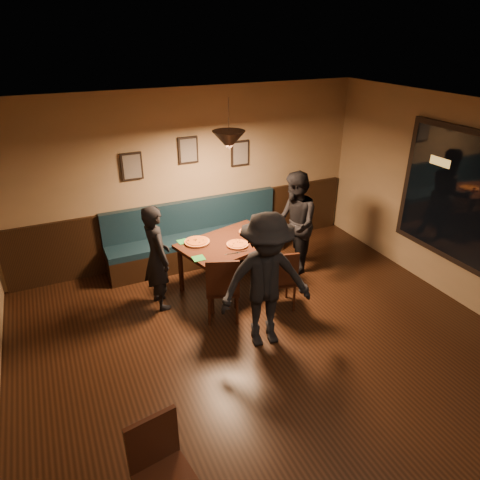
{
  "coord_description": "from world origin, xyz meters",
  "views": [
    {
      "loc": [
        -2.1,
        -3.0,
        3.6
      ],
      "look_at": [
        0.16,
        1.88,
        0.95
      ],
      "focal_mm": 32.57,
      "sensor_mm": 36.0,
      "label": 1
    }
  ],
  "objects_px": {
    "diner_left": "(157,258)",
    "diner_front": "(266,281)",
    "booth_bench": "(198,234)",
    "soda_glass": "(280,238)",
    "tabasco_bottle": "(262,232)",
    "dining_table": "(230,265)",
    "chair_near_right": "(279,278)",
    "diner_right": "(295,224)",
    "cafe_chair_far": "(166,479)",
    "chair_near_left": "(223,286)"
  },
  "relations": [
    {
      "from": "diner_left",
      "to": "soda_glass",
      "type": "bearing_deg",
      "value": -106.09
    },
    {
      "from": "chair_near_right",
      "to": "tabasco_bottle",
      "type": "bearing_deg",
      "value": 95.41
    },
    {
      "from": "diner_right",
      "to": "cafe_chair_far",
      "type": "xyz_separation_m",
      "value": [
        -2.98,
        -3.05,
        -0.35
      ]
    },
    {
      "from": "chair_near_left",
      "to": "diner_left",
      "type": "bearing_deg",
      "value": 158.22
    },
    {
      "from": "booth_bench",
      "to": "dining_table",
      "type": "distance_m",
      "value": 0.99
    },
    {
      "from": "tabasco_bottle",
      "to": "soda_glass",
      "type": "bearing_deg",
      "value": -66.89
    },
    {
      "from": "chair_near_left",
      "to": "diner_right",
      "type": "xyz_separation_m",
      "value": [
        1.52,
        0.7,
        0.34
      ]
    },
    {
      "from": "diner_front",
      "to": "soda_glass",
      "type": "relative_size",
      "value": 12.47
    },
    {
      "from": "booth_bench",
      "to": "tabasco_bottle",
      "type": "bearing_deg",
      "value": -55.84
    },
    {
      "from": "soda_glass",
      "to": "booth_bench",
      "type": "bearing_deg",
      "value": 121.78
    },
    {
      "from": "cafe_chair_far",
      "to": "soda_glass",
      "type": "bearing_deg",
      "value": -142.67
    },
    {
      "from": "diner_right",
      "to": "tabasco_bottle",
      "type": "bearing_deg",
      "value": -64.04
    },
    {
      "from": "diner_left",
      "to": "cafe_chair_far",
      "type": "xyz_separation_m",
      "value": [
        -0.77,
        -3.0,
        -0.28
      ]
    },
    {
      "from": "diner_front",
      "to": "tabasco_bottle",
      "type": "relative_size",
      "value": 13.71
    },
    {
      "from": "dining_table",
      "to": "soda_glass",
      "type": "bearing_deg",
      "value": -42.63
    },
    {
      "from": "tabasco_bottle",
      "to": "dining_table",
      "type": "bearing_deg",
      "value": 176.41
    },
    {
      "from": "booth_bench",
      "to": "soda_glass",
      "type": "relative_size",
      "value": 21.36
    },
    {
      "from": "booth_bench",
      "to": "diner_front",
      "type": "distance_m",
      "value": 2.36
    },
    {
      "from": "booth_bench",
      "to": "chair_near_left",
      "type": "xyz_separation_m",
      "value": [
        -0.24,
        -1.63,
        -0.01
      ]
    },
    {
      "from": "chair_near_left",
      "to": "tabasco_bottle",
      "type": "relative_size",
      "value": 7.62
    },
    {
      "from": "diner_left",
      "to": "tabasco_bottle",
      "type": "height_order",
      "value": "diner_left"
    },
    {
      "from": "dining_table",
      "to": "cafe_chair_far",
      "type": "xyz_separation_m",
      "value": [
        -1.86,
        -3.01,
        0.1
      ]
    },
    {
      "from": "chair_near_left",
      "to": "soda_glass",
      "type": "xyz_separation_m",
      "value": [
        1.05,
        0.32,
        0.35
      ]
    },
    {
      "from": "dining_table",
      "to": "chair_near_left",
      "type": "xyz_separation_m",
      "value": [
        -0.4,
        -0.66,
        0.1
      ]
    },
    {
      "from": "chair_near_right",
      "to": "tabasco_bottle",
      "type": "xyz_separation_m",
      "value": [
        0.1,
        0.72,
        0.37
      ]
    },
    {
      "from": "dining_table",
      "to": "diner_right",
      "type": "bearing_deg",
      "value": -13.29
    },
    {
      "from": "diner_front",
      "to": "cafe_chair_far",
      "type": "xyz_separation_m",
      "value": [
        -1.74,
        -1.66,
        -0.4
      ]
    },
    {
      "from": "dining_table",
      "to": "diner_right",
      "type": "relative_size",
      "value": 0.86
    },
    {
      "from": "booth_bench",
      "to": "dining_table",
      "type": "relative_size",
      "value": 2.1
    },
    {
      "from": "booth_bench",
      "to": "soda_glass",
      "type": "bearing_deg",
      "value": -58.22
    },
    {
      "from": "dining_table",
      "to": "chair_near_right",
      "type": "distance_m",
      "value": 0.86
    },
    {
      "from": "chair_near_left",
      "to": "cafe_chair_far",
      "type": "height_order",
      "value": "chair_near_left"
    },
    {
      "from": "diner_front",
      "to": "tabasco_bottle",
      "type": "distance_m",
      "value": 1.47
    },
    {
      "from": "diner_right",
      "to": "chair_near_left",
      "type": "bearing_deg",
      "value": -45.65
    },
    {
      "from": "diner_right",
      "to": "diner_front",
      "type": "xyz_separation_m",
      "value": [
        -1.24,
        -1.39,
        0.05
      ]
    },
    {
      "from": "chair_near_right",
      "to": "diner_front",
      "type": "relative_size",
      "value": 0.53
    },
    {
      "from": "soda_glass",
      "to": "tabasco_bottle",
      "type": "distance_m",
      "value": 0.33
    },
    {
      "from": "dining_table",
      "to": "soda_glass",
      "type": "distance_m",
      "value": 0.86
    },
    {
      "from": "chair_near_left",
      "to": "cafe_chair_far",
      "type": "bearing_deg",
      "value": -100.79
    },
    {
      "from": "chair_near_left",
      "to": "diner_right",
      "type": "bearing_deg",
      "value": 45.73
    },
    {
      "from": "diner_left",
      "to": "diner_front",
      "type": "relative_size",
      "value": 0.87
    },
    {
      "from": "booth_bench",
      "to": "soda_glass",
      "type": "height_order",
      "value": "booth_bench"
    },
    {
      "from": "booth_bench",
      "to": "chair_near_left",
      "type": "bearing_deg",
      "value": -98.34
    },
    {
      "from": "diner_right",
      "to": "soda_glass",
      "type": "relative_size",
      "value": 11.79
    },
    {
      "from": "diner_right",
      "to": "tabasco_bottle",
      "type": "relative_size",
      "value": 12.97
    },
    {
      "from": "diner_left",
      "to": "diner_right",
      "type": "bearing_deg",
      "value": -94.34
    },
    {
      "from": "chair_near_left",
      "to": "diner_front",
      "type": "relative_size",
      "value": 0.56
    },
    {
      "from": "diner_front",
      "to": "cafe_chair_far",
      "type": "bearing_deg",
      "value": -127.63
    },
    {
      "from": "diner_left",
      "to": "diner_front",
      "type": "distance_m",
      "value": 1.66
    },
    {
      "from": "diner_front",
      "to": "soda_glass",
      "type": "distance_m",
      "value": 1.28
    }
  ]
}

